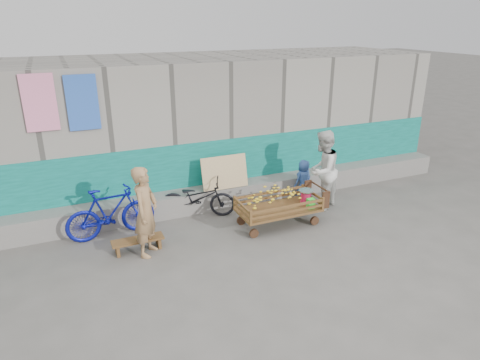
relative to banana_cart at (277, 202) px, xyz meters
name	(u,v)px	position (x,y,z in m)	size (l,w,h in m)	color
ground	(257,260)	(-0.92, -1.03, -0.50)	(80.00, 80.00, 0.00)	#54524D
building_wall	(184,124)	(-0.92, 3.02, 0.96)	(12.00, 3.50, 3.00)	gray
banana_cart	(277,202)	(0.00, 0.00, 0.00)	(1.74, 0.79, 0.74)	brown
bench	(138,242)	(-2.69, 0.11, -0.34)	(0.89, 0.27, 0.22)	brown
vendor_man	(146,212)	(-2.54, -0.06, 0.29)	(0.58, 0.38, 1.59)	#9E774D
woman	(322,171)	(1.24, 0.35, 0.35)	(0.83, 0.65, 1.70)	silver
child	(303,179)	(1.17, 0.95, -0.05)	(0.44, 0.29, 0.90)	#3457A0
bicycle_dark	(198,198)	(-1.28, 1.02, -0.11)	(0.53, 1.51, 0.79)	black
bicycle_blue	(111,212)	(-3.02, 0.82, -0.01)	(0.46, 1.62, 0.98)	#0D1495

